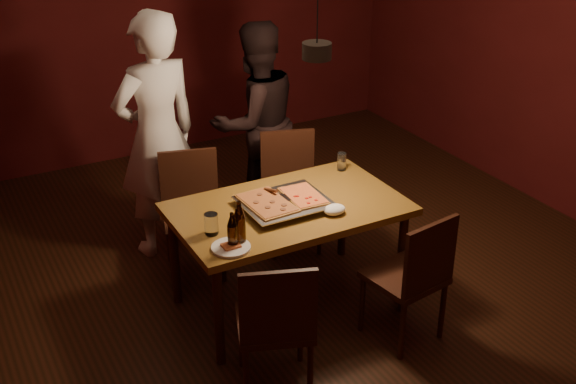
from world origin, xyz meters
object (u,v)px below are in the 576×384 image
chair_far_left (191,201)px  plate_slice (231,247)px  chair_near_left (276,317)px  diner_dark (256,122)px  pizza_tray (285,204)px  beer_bottle_a (232,230)px  dining_table (288,216)px  chair_near_right (416,269)px  beer_bottle_b (239,223)px  pendant_lamp (317,49)px  diner_white (157,136)px  chair_far_right (290,179)px

chair_far_left → plate_slice: chair_far_left is taller
chair_near_left → diner_dark: diner_dark is taller
pizza_tray → beer_bottle_a: bearing=-146.7°
dining_table → chair_near_right: size_ratio=3.09×
pizza_tray → beer_bottle_a: 0.59m
dining_table → diner_dark: (0.40, 1.29, 0.15)m
chair_near_right → beer_bottle_b: size_ratio=1.77×
chair_near_right → pendant_lamp: pendant_lamp is taller
chair_far_left → beer_bottle_a: bearing=97.7°
chair_far_left → pendant_lamp: 1.55m
plate_slice → diner_dark: bearing=59.3°
beer_bottle_a → diner_white: diner_white is taller
pizza_tray → diner_white: (-0.45, 1.14, 0.16)m
chair_near_left → diner_white: 1.94m
chair_far_left → plate_slice: (-0.17, -1.07, 0.22)m
chair_near_left → diner_dark: bearing=87.0°
pizza_tray → beer_bottle_b: 0.53m
beer_bottle_b → diner_white: 1.41m
dining_table → beer_bottle_a: size_ratio=6.63×
dining_table → chair_far_right: size_ratio=2.84×
beer_bottle_b → diner_dark: diner_dark is taller
dining_table → chair_far_right: chair_far_right is taller
chair_far_left → chair_far_right: size_ratio=0.98×
pizza_tray → pendant_lamp: pendant_lamp is taller
chair_near_right → beer_bottle_a: beer_bottle_a is taller
dining_table → pizza_tray: (-0.03, -0.01, 0.10)m
pizza_tray → diner_white: diner_white is taller
chair_far_right → chair_near_right: (0.06, -1.49, 0.00)m
chair_far_left → beer_bottle_b: (-0.09, -1.04, 0.35)m
pizza_tray → chair_far_right: bearing=62.0°
plate_slice → diner_dark: size_ratio=0.14×
plate_slice → diner_dark: 1.87m
chair_far_left → diner_dark: size_ratio=0.31×
pendant_lamp → chair_near_left: bearing=-131.9°
chair_near_left → beer_bottle_b: bearing=108.5°
pendant_lamp → beer_bottle_b: bearing=-157.1°
chair_near_right → plate_slice: bearing=149.1°
pizza_tray → beer_bottle_b: (-0.45, -0.27, 0.11)m
dining_table → diner_white: diner_white is taller
pizza_tray → beer_bottle_a: (-0.50, -0.30, 0.09)m
diner_dark → beer_bottle_a: bearing=53.5°
dining_table → chair_near_right: (0.48, -0.74, -0.14)m
beer_bottle_b → pizza_tray: bearing=31.5°
chair_far_left → diner_dark: bearing=-130.2°
chair_far_left → beer_bottle_a: 1.12m
pizza_tray → pendant_lamp: 1.01m
chair_far_left → chair_near_left: bearing=101.6°
chair_near_left → pizza_tray: 0.92m
dining_table → beer_bottle_b: size_ratio=5.49×
chair_near_right → plate_slice: size_ratio=2.09×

